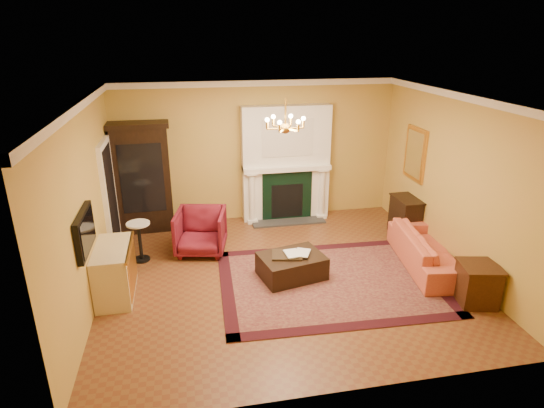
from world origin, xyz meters
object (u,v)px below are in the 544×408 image
object	(u,v)px
console_table	(405,217)
wingback_armchair	(201,230)
china_cabinet	(143,180)
end_table	(477,285)
coral_sofa	(428,245)
leather_ottoman	(292,266)
pedestal_table	(140,239)
commode	(115,271)

from	to	relation	value
console_table	wingback_armchair	bearing A→B (deg)	178.98
china_cabinet	end_table	bearing A→B (deg)	-39.23
coral_sofa	leather_ottoman	bearing A→B (deg)	96.69
china_cabinet	console_table	distance (m)	5.39
wingback_armchair	coral_sofa	xyz separation A→B (m)	(3.92, -1.32, -0.05)
end_table	console_table	bearing A→B (deg)	88.65
coral_sofa	end_table	distance (m)	1.25
pedestal_table	leather_ottoman	size ratio (longest dim) A/B	0.72
console_table	leather_ottoman	distance (m)	2.93
pedestal_table	console_table	size ratio (longest dim) A/B	0.96
pedestal_table	end_table	distance (m)	5.69
end_table	console_table	size ratio (longest dim) A/B	0.80
wingback_armchair	leather_ottoman	bearing A→B (deg)	-29.04
commode	leather_ottoman	distance (m)	2.86
leather_ottoman	commode	bearing A→B (deg)	167.44
pedestal_table	leather_ottoman	xyz separation A→B (m)	(2.55, -1.11, -0.22)
china_cabinet	end_table	xyz separation A→B (m)	(5.12, -3.85, -0.78)
wingback_armchair	end_table	size ratio (longest dim) A/B	1.48
wingback_armchair	console_table	world-z (taller)	wingback_armchair
wingback_armchair	pedestal_table	bearing A→B (deg)	-160.80
end_table	leather_ottoman	bearing A→B (deg)	153.27
pedestal_table	commode	bearing A→B (deg)	-104.87
wingback_armchair	end_table	world-z (taller)	wingback_armchair
leather_ottoman	end_table	bearing A→B (deg)	-39.60
pedestal_table	end_table	xyz separation A→B (m)	(5.15, -2.41, -0.12)
commode	console_table	distance (m)	5.65
china_cabinet	console_table	bearing A→B (deg)	-16.51
wingback_armchair	console_table	distance (m)	4.12
pedestal_table	end_table	size ratio (longest dim) A/B	1.20
end_table	commode	bearing A→B (deg)	166.66
end_table	console_table	distance (m)	2.54
coral_sofa	leather_ottoman	xyz separation A→B (m)	(-2.46, 0.07, -0.20)
china_cabinet	wingback_armchair	distance (m)	1.79
china_cabinet	commode	size ratio (longest dim) A/B	1.95
wingback_armchair	coral_sofa	size ratio (longest dim) A/B	0.44
pedestal_table	commode	distance (m)	1.16
coral_sofa	console_table	world-z (taller)	coral_sofa
console_table	leather_ottoman	world-z (taller)	console_table
end_table	pedestal_table	bearing A→B (deg)	154.90
wingback_armchair	end_table	distance (m)	4.80
pedestal_table	console_table	world-z (taller)	console_table
pedestal_table	coral_sofa	xyz separation A→B (m)	(5.01, -1.17, -0.02)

